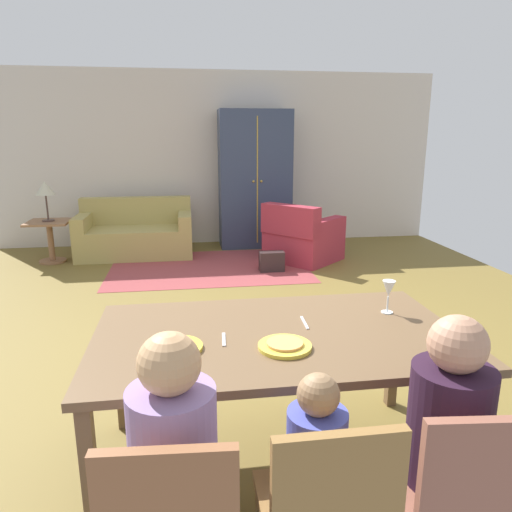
{
  "coord_description": "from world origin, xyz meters",
  "views": [
    {
      "loc": [
        -0.54,
        -3.72,
        1.72
      ],
      "look_at": [
        -0.04,
        -0.36,
        0.85
      ],
      "focal_mm": 33.14,
      "sensor_mm": 36.0,
      "label": 1
    }
  ],
  "objects_px": {
    "person_man": "(176,485)",
    "table_lamp": "(45,190)",
    "wine_glass": "(389,290)",
    "person_woman": "(440,458)",
    "side_table": "(50,236)",
    "dining_chair_child": "(326,512)",
    "dining_chair_woman": "(462,496)",
    "plate_near_child": "(285,346)",
    "couch": "(136,235)",
    "armoire": "(255,180)",
    "armchair": "(302,239)",
    "plate_near_man": "(176,348)",
    "dining_table": "(277,345)",
    "person_child": "(313,491)",
    "handbag": "(272,261)"
  },
  "relations": [
    {
      "from": "dining_chair_child",
      "to": "table_lamp",
      "type": "relative_size",
      "value": 1.61
    },
    {
      "from": "plate_near_child",
      "to": "armchair",
      "type": "distance_m",
      "value": 4.49
    },
    {
      "from": "plate_near_man",
      "to": "armoire",
      "type": "relative_size",
      "value": 0.12
    },
    {
      "from": "plate_near_child",
      "to": "side_table",
      "type": "height_order",
      "value": "plate_near_child"
    },
    {
      "from": "plate_near_man",
      "to": "couch",
      "type": "relative_size",
      "value": 0.15
    },
    {
      "from": "wine_glass",
      "to": "dining_chair_woman",
      "type": "xyz_separation_m",
      "value": [
        -0.16,
        -1.06,
        -0.4
      ]
    },
    {
      "from": "armchair",
      "to": "armoire",
      "type": "height_order",
      "value": "armoire"
    },
    {
      "from": "dining_table",
      "to": "person_child",
      "type": "distance_m",
      "value": 0.76
    },
    {
      "from": "handbag",
      "to": "plate_near_man",
      "type": "bearing_deg",
      "value": -106.69
    },
    {
      "from": "plate_near_child",
      "to": "person_man",
      "type": "bearing_deg",
      "value": -133.34
    },
    {
      "from": "wine_glass",
      "to": "handbag",
      "type": "xyz_separation_m",
      "value": [
        -0.02,
        3.49,
        -0.76
      ]
    },
    {
      "from": "couch",
      "to": "armchair",
      "type": "bearing_deg",
      "value": -16.56
    },
    {
      "from": "armoire",
      "to": "dining_chair_woman",
      "type": "bearing_deg",
      "value": -91.32
    },
    {
      "from": "plate_near_child",
      "to": "armchair",
      "type": "height_order",
      "value": "armchair"
    },
    {
      "from": "couch",
      "to": "side_table",
      "type": "height_order",
      "value": "couch"
    },
    {
      "from": "wine_glass",
      "to": "person_man",
      "type": "relative_size",
      "value": 0.17
    },
    {
      "from": "side_table",
      "to": "table_lamp",
      "type": "height_order",
      "value": "table_lamp"
    },
    {
      "from": "plate_near_man",
      "to": "side_table",
      "type": "relative_size",
      "value": 0.43
    },
    {
      "from": "dining_chair_woman",
      "to": "table_lamp",
      "type": "relative_size",
      "value": 1.61
    },
    {
      "from": "person_woman",
      "to": "side_table",
      "type": "bearing_deg",
      "value": 118.09
    },
    {
      "from": "wine_glass",
      "to": "side_table",
      "type": "bearing_deg",
      "value": 124.06
    },
    {
      "from": "side_table",
      "to": "handbag",
      "type": "distance_m",
      "value": 3.09
    },
    {
      "from": "dining_table",
      "to": "person_man",
      "type": "distance_m",
      "value": 0.88
    },
    {
      "from": "plate_near_child",
      "to": "couch",
      "type": "relative_size",
      "value": 0.15
    },
    {
      "from": "dining_table",
      "to": "person_child",
      "type": "height_order",
      "value": "person_child"
    },
    {
      "from": "wine_glass",
      "to": "armoire",
      "type": "relative_size",
      "value": 0.09
    },
    {
      "from": "person_man",
      "to": "table_lamp",
      "type": "xyz_separation_m",
      "value": [
        -1.82,
        5.28,
        0.5
      ]
    },
    {
      "from": "dining_chair_child",
      "to": "table_lamp",
      "type": "height_order",
      "value": "table_lamp"
    },
    {
      "from": "person_woman",
      "to": "table_lamp",
      "type": "distance_m",
      "value": 6.01
    },
    {
      "from": "armchair",
      "to": "armoire",
      "type": "bearing_deg",
      "value": 115.87
    },
    {
      "from": "person_child",
      "to": "armoire",
      "type": "height_order",
      "value": "armoire"
    },
    {
      "from": "plate_near_child",
      "to": "wine_glass",
      "type": "bearing_deg",
      "value": 28.78
    },
    {
      "from": "dining_table",
      "to": "dining_chair_child",
      "type": "bearing_deg",
      "value": -90.0
    },
    {
      "from": "person_child",
      "to": "handbag",
      "type": "bearing_deg",
      "value": 81.74
    },
    {
      "from": "couch",
      "to": "armoire",
      "type": "height_order",
      "value": "armoire"
    },
    {
      "from": "plate_near_man",
      "to": "person_man",
      "type": "height_order",
      "value": "person_man"
    },
    {
      "from": "plate_near_man",
      "to": "plate_near_child",
      "type": "relative_size",
      "value": 1.0
    },
    {
      "from": "wine_glass",
      "to": "person_woman",
      "type": "height_order",
      "value": "person_woman"
    },
    {
      "from": "person_man",
      "to": "dining_chair_woman",
      "type": "bearing_deg",
      "value": -10.01
    },
    {
      "from": "plate_near_child",
      "to": "dining_chair_woman",
      "type": "distance_m",
      "value": 0.9
    },
    {
      "from": "couch",
      "to": "dining_chair_child",
      "type": "bearing_deg",
      "value": -78.27
    },
    {
      "from": "person_woman",
      "to": "table_lamp",
      "type": "height_order",
      "value": "table_lamp"
    },
    {
      "from": "wine_glass",
      "to": "person_woman",
      "type": "xyz_separation_m",
      "value": [
        -0.15,
        -0.89,
        -0.38
      ]
    },
    {
      "from": "couch",
      "to": "plate_near_child",
      "type": "bearing_deg",
      "value": -76.68
    },
    {
      "from": "person_man",
      "to": "armchair",
      "type": "xyz_separation_m",
      "value": [
        1.64,
        4.84,
        -0.19
      ]
    },
    {
      "from": "plate_near_man",
      "to": "table_lamp",
      "type": "bearing_deg",
      "value": 111.13
    },
    {
      "from": "person_man",
      "to": "dining_chair_woman",
      "type": "height_order",
      "value": "person_man"
    },
    {
      "from": "person_child",
      "to": "dining_chair_woman",
      "type": "distance_m",
      "value": 0.52
    },
    {
      "from": "dining_chair_woman",
      "to": "side_table",
      "type": "bearing_deg",
      "value": 117.22
    },
    {
      "from": "wine_glass",
      "to": "couch",
      "type": "relative_size",
      "value": 0.11
    }
  ]
}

